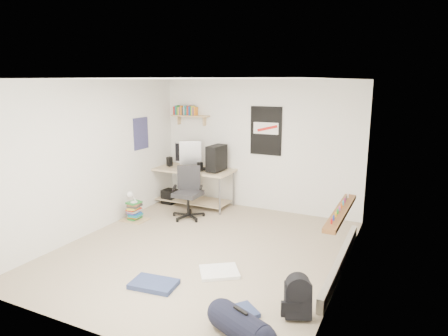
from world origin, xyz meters
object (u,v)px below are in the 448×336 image
at_px(backpack, 298,300).
at_px(book_stack, 134,212).
at_px(duffel_bag, 241,327).
at_px(office_chair, 188,192).
at_px(desk, 192,187).

relative_size(backpack, book_stack, 0.85).
xyz_separation_m(backpack, duffel_bag, (-0.40, -0.61, -0.06)).
bearing_deg(book_stack, backpack, -25.85).
distance_m(office_chair, book_stack, 1.03).
distance_m(backpack, duffel_bag, 0.73).
relative_size(office_chair, duffel_bag, 1.62).
bearing_deg(duffel_bag, desk, 150.17).
bearing_deg(desk, duffel_bag, -72.64).
bearing_deg(book_stack, office_chair, 33.41).
xyz_separation_m(office_chair, backpack, (2.69, -2.23, -0.29)).
bearing_deg(backpack, office_chair, 117.05).
distance_m(desk, backpack, 4.24).
height_order(backpack, duffel_bag, duffel_bag).
relative_size(office_chair, backpack, 2.56).
bearing_deg(desk, backpack, -63.39).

